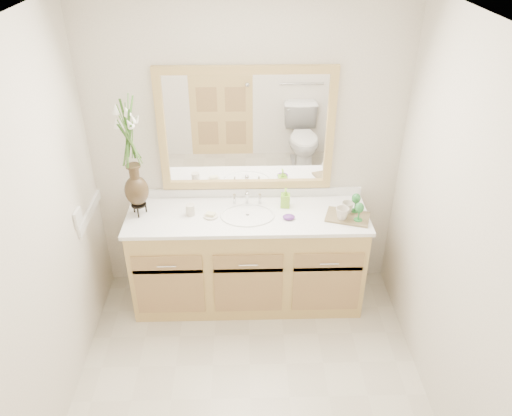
{
  "coord_description": "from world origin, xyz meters",
  "views": [
    {
      "loc": [
        -0.02,
        -2.19,
        2.86
      ],
      "look_at": [
        0.06,
        0.65,
        1.11
      ],
      "focal_mm": 35.0,
      "sensor_mm": 36.0,
      "label": 1
    }
  ],
  "objects_px": {
    "flower_vase": "(130,144)",
    "soap_bottle": "(285,198)",
    "tray": "(348,217)",
    "tumbler": "(190,210)"
  },
  "relations": [
    {
      "from": "flower_vase",
      "to": "soap_bottle",
      "type": "height_order",
      "value": "flower_vase"
    },
    {
      "from": "soap_bottle",
      "to": "flower_vase",
      "type": "bearing_deg",
      "value": -168.36
    },
    {
      "from": "soap_bottle",
      "to": "tray",
      "type": "bearing_deg",
      "value": -13.78
    },
    {
      "from": "tumbler",
      "to": "flower_vase",
      "type": "bearing_deg",
      "value": 176.76
    },
    {
      "from": "flower_vase",
      "to": "tray",
      "type": "bearing_deg",
      "value": -3.52
    },
    {
      "from": "flower_vase",
      "to": "tumbler",
      "type": "xyz_separation_m",
      "value": [
        0.39,
        -0.02,
        -0.54
      ]
    },
    {
      "from": "flower_vase",
      "to": "tray",
      "type": "relative_size",
      "value": 2.69
    },
    {
      "from": "tumbler",
      "to": "tray",
      "type": "relative_size",
      "value": 0.27
    },
    {
      "from": "flower_vase",
      "to": "tray",
      "type": "xyz_separation_m",
      "value": [
        1.57,
        -0.1,
        -0.57
      ]
    },
    {
      "from": "tumbler",
      "to": "soap_bottle",
      "type": "distance_m",
      "value": 0.74
    }
  ]
}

